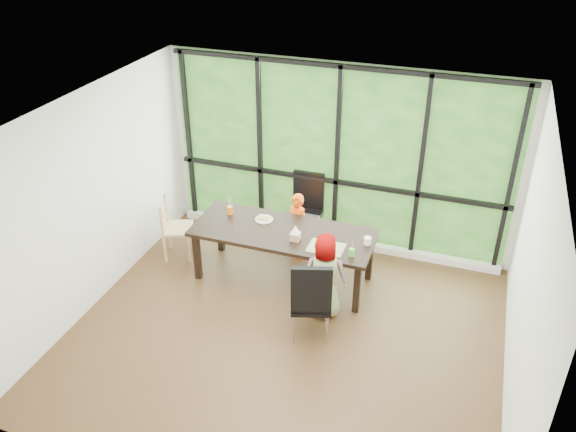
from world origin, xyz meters
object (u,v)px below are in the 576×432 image
(chair_window_leather, at_px, (305,211))
(plate_far, at_px, (264,219))
(chair_interior_leather, at_px, (311,296))
(orange_cup, at_px, (230,210))
(child_older, at_px, (324,276))
(green_cup, at_px, (352,253))
(plate_near, at_px, (328,248))
(tissue_box, at_px, (295,236))
(child_toddler, at_px, (297,226))
(white_mug, at_px, (368,241))
(chair_end_beech, at_px, (178,228))
(dining_table, at_px, (283,255))

(chair_window_leather, xyz_separation_m, plate_far, (-0.34, -0.76, 0.22))
(chair_interior_leather, height_order, plate_far, chair_interior_leather)
(chair_interior_leather, xyz_separation_m, orange_cup, (-1.51, 1.12, 0.27))
(child_older, xyz_separation_m, green_cup, (0.28, 0.25, 0.24))
(child_older, distance_m, green_cup, 0.44)
(plate_near, bearing_deg, plate_far, 158.41)
(child_older, height_order, plate_far, child_older)
(chair_interior_leather, height_order, tissue_box, chair_interior_leather)
(child_toddler, bearing_deg, chair_window_leather, 113.03)
(chair_window_leather, xyz_separation_m, white_mug, (1.11, -0.90, 0.26))
(plate_far, bearing_deg, green_cup, -19.26)
(tissue_box, bearing_deg, chair_end_beech, 174.00)
(chair_window_leather, bearing_deg, green_cup, -52.69)
(dining_table, bearing_deg, green_cup, -15.72)
(white_mug, distance_m, tissue_box, 0.91)
(chair_interior_leather, bearing_deg, tissue_box, -77.42)
(child_toddler, relative_size, green_cup, 9.66)
(child_toddler, height_order, plate_near, child_toddler)
(child_older, relative_size, plate_far, 4.67)
(white_mug, height_order, tissue_box, tissue_box)
(orange_cup, height_order, tissue_box, orange_cup)
(child_toddler, bearing_deg, orange_cup, -132.74)
(child_older, distance_m, orange_cup, 1.71)
(orange_cup, distance_m, green_cup, 1.87)
(chair_interior_leather, distance_m, plate_far, 1.53)
(orange_cup, distance_m, white_mug, 1.94)
(child_toddler, bearing_deg, plate_far, -109.37)
(chair_interior_leather, xyz_separation_m, green_cup, (0.31, 0.66, 0.26))
(white_mug, bearing_deg, chair_end_beech, -179.74)
(orange_cup, xyz_separation_m, white_mug, (1.94, -0.13, -0.01))
(child_older, distance_m, white_mug, 0.74)
(green_cup, height_order, white_mug, green_cup)
(child_older, bearing_deg, child_toddler, -68.51)
(plate_far, relative_size, plate_near, 1.06)
(child_toddler, bearing_deg, green_cup, -17.84)
(chair_window_leather, relative_size, child_older, 0.96)
(chair_interior_leather, relative_size, chair_end_beech, 1.20)
(chair_end_beech, relative_size, child_toddler, 0.90)
(chair_end_beech, height_order, white_mug, chair_end_beech)
(chair_end_beech, xyz_separation_m, child_older, (2.31, -0.56, 0.11))
(white_mug, bearing_deg, child_older, -124.60)
(white_mug, bearing_deg, orange_cup, 176.14)
(child_toddler, relative_size, white_mug, 10.48)
(plate_far, xyz_separation_m, orange_cup, (-0.49, -0.00, 0.05))
(child_toddler, xyz_separation_m, plate_far, (-0.34, -0.38, 0.26))
(child_toddler, relative_size, plate_far, 4.13)
(chair_end_beech, height_order, child_older, child_older)
(chair_window_leather, distance_m, orange_cup, 1.16)
(plate_far, xyz_separation_m, tissue_box, (0.56, -0.34, 0.04))
(dining_table, relative_size, green_cup, 23.17)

